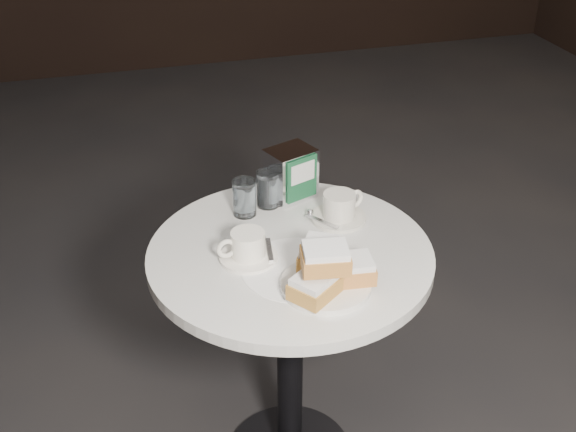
{
  "coord_description": "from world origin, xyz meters",
  "views": [
    {
      "loc": [
        -0.4,
        -1.4,
        1.73
      ],
      "look_at": [
        0.0,
        0.02,
        0.83
      ],
      "focal_mm": 45.0,
      "sensor_mm": 36.0,
      "label": 1
    }
  ],
  "objects_px": {
    "coffee_cup_left": "(248,248)",
    "beignet_plate": "(327,272)",
    "water_glass_left": "(244,198)",
    "napkin_dispenser": "(291,174)",
    "water_glass_right": "(268,189)",
    "cafe_table": "(290,313)",
    "coffee_cup_right": "(339,208)"
  },
  "relations": [
    {
      "from": "beignet_plate",
      "to": "coffee_cup_right",
      "type": "relative_size",
      "value": 1.42
    },
    {
      "from": "water_glass_right",
      "to": "napkin_dispenser",
      "type": "height_order",
      "value": "napkin_dispenser"
    },
    {
      "from": "cafe_table",
      "to": "coffee_cup_left",
      "type": "height_order",
      "value": "coffee_cup_left"
    },
    {
      "from": "coffee_cup_left",
      "to": "napkin_dispenser",
      "type": "xyz_separation_m",
      "value": [
        0.18,
        0.26,
        0.04
      ]
    },
    {
      "from": "cafe_table",
      "to": "beignet_plate",
      "type": "bearing_deg",
      "value": -78.74
    },
    {
      "from": "coffee_cup_left",
      "to": "napkin_dispenser",
      "type": "relative_size",
      "value": 1.05
    },
    {
      "from": "water_glass_right",
      "to": "napkin_dispenser",
      "type": "xyz_separation_m",
      "value": [
        0.07,
        0.03,
        0.02
      ]
    },
    {
      "from": "water_glass_right",
      "to": "coffee_cup_right",
      "type": "bearing_deg",
      "value": -36.83
    },
    {
      "from": "cafe_table",
      "to": "beignet_plate",
      "type": "height_order",
      "value": "beignet_plate"
    },
    {
      "from": "coffee_cup_left",
      "to": "water_glass_left",
      "type": "xyz_separation_m",
      "value": [
        0.04,
        0.2,
        0.02
      ]
    },
    {
      "from": "coffee_cup_left",
      "to": "coffee_cup_right",
      "type": "bearing_deg",
      "value": 16.97
    },
    {
      "from": "water_glass_left",
      "to": "napkin_dispenser",
      "type": "height_order",
      "value": "napkin_dispenser"
    },
    {
      "from": "beignet_plate",
      "to": "coffee_cup_left",
      "type": "bearing_deg",
      "value": 130.45
    },
    {
      "from": "coffee_cup_left",
      "to": "beignet_plate",
      "type": "bearing_deg",
      "value": -55.37
    },
    {
      "from": "cafe_table",
      "to": "coffee_cup_right",
      "type": "distance_m",
      "value": 0.3
    },
    {
      "from": "beignet_plate",
      "to": "coffee_cup_left",
      "type": "xyz_separation_m",
      "value": [
        -0.14,
        0.17,
        -0.02
      ]
    },
    {
      "from": "napkin_dispenser",
      "to": "beignet_plate",
      "type": "bearing_deg",
      "value": -116.14
    },
    {
      "from": "beignet_plate",
      "to": "napkin_dispenser",
      "type": "relative_size",
      "value": 1.77
    },
    {
      "from": "beignet_plate",
      "to": "coffee_cup_left",
      "type": "height_order",
      "value": "beignet_plate"
    },
    {
      "from": "coffee_cup_left",
      "to": "water_glass_left",
      "type": "distance_m",
      "value": 0.21
    },
    {
      "from": "water_glass_left",
      "to": "water_glass_right",
      "type": "height_order",
      "value": "same"
    },
    {
      "from": "coffee_cup_right",
      "to": "water_glass_left",
      "type": "xyz_separation_m",
      "value": [
        -0.23,
        0.09,
        0.02
      ]
    },
    {
      "from": "coffee_cup_left",
      "to": "cafe_table",
      "type": "bearing_deg",
      "value": -1.28
    },
    {
      "from": "cafe_table",
      "to": "napkin_dispenser",
      "type": "bearing_deg",
      "value": 73.88
    },
    {
      "from": "cafe_table",
      "to": "water_glass_left",
      "type": "bearing_deg",
      "value": 109.34
    },
    {
      "from": "napkin_dispenser",
      "to": "coffee_cup_left",
      "type": "bearing_deg",
      "value": -145.77
    },
    {
      "from": "cafe_table",
      "to": "coffee_cup_right",
      "type": "relative_size",
      "value": 4.03
    },
    {
      "from": "coffee_cup_right",
      "to": "napkin_dispenser",
      "type": "bearing_deg",
      "value": 100.98
    },
    {
      "from": "water_glass_left",
      "to": "coffee_cup_right",
      "type": "bearing_deg",
      "value": -21.55
    },
    {
      "from": "napkin_dispenser",
      "to": "water_glass_left",
      "type": "bearing_deg",
      "value": -179.18
    },
    {
      "from": "water_glass_left",
      "to": "water_glass_right",
      "type": "xyz_separation_m",
      "value": [
        0.07,
        0.03,
        0.0
      ]
    },
    {
      "from": "beignet_plate",
      "to": "cafe_table",
      "type": "bearing_deg",
      "value": 101.26
    }
  ]
}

